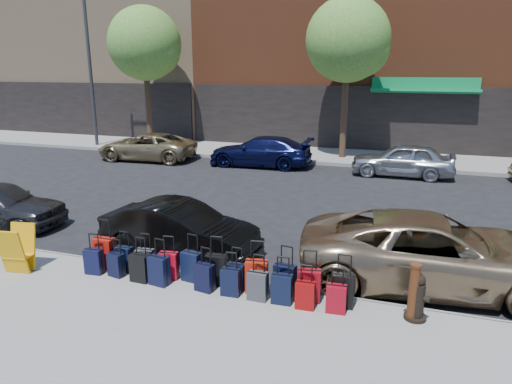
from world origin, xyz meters
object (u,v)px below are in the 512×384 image
(car_near_2, at_px, (432,252))
(car_far_2, at_px, (403,160))
(tree_left, at_px, (147,46))
(car_far_1, at_px, (260,151))
(fire_hydrant, at_px, (417,298))
(car_near_1, at_px, (180,229))
(streetlight, at_px, (93,61))
(car_far_0, at_px, (147,146))
(suitcase_front_5, at_px, (216,270))
(display_rack, at_px, (18,250))
(tree_center, at_px, (351,42))
(bollard, at_px, (414,292))

(car_near_2, height_order, car_far_2, car_near_2)
(tree_left, height_order, car_far_1, tree_left)
(fire_hydrant, height_order, car_near_1, car_near_1)
(car_far_2, bearing_deg, car_far_1, -90.23)
(streetlight, bearing_deg, car_far_0, -27.25)
(suitcase_front_5, distance_m, car_near_2, 4.34)
(tree_left, xyz_separation_m, display_rack, (5.77, -15.02, -4.78))
(tree_center, xyz_separation_m, suitcase_front_5, (-0.57, -14.25, -4.95))
(car_far_0, bearing_deg, car_far_1, 90.18)
(tree_center, distance_m, car_far_0, 10.65)
(car_near_1, height_order, car_near_2, car_near_2)
(tree_left, distance_m, suitcase_front_5, 18.06)
(streetlight, xyz_separation_m, suitcase_front_5, (12.87, -13.55, -4.20))
(suitcase_front_5, relative_size, car_far_0, 0.21)
(bollard, height_order, car_far_1, car_far_1)
(tree_center, bearing_deg, car_near_1, -99.43)
(display_rack, bearing_deg, tree_center, 62.78)
(streetlight, relative_size, suitcase_front_5, 8.12)
(tree_left, distance_m, car_far_2, 14.24)
(car_far_0, relative_size, car_far_1, 1.01)
(bollard, distance_m, car_near_2, 1.83)
(car_far_0, bearing_deg, suitcase_front_5, 33.41)
(car_near_1, xyz_separation_m, car_far_1, (-1.32, 10.21, 0.05))
(tree_center, bearing_deg, car_near_2, -74.75)
(display_rack, height_order, car_far_0, car_far_0)
(bollard, xyz_separation_m, car_near_2, (0.35, 1.79, 0.05))
(car_near_1, bearing_deg, suitcase_front_5, -128.68)
(suitcase_front_5, relative_size, fire_hydrant, 1.17)
(suitcase_front_5, bearing_deg, bollard, -10.34)
(bollard, relative_size, car_far_0, 0.22)
(suitcase_front_5, xyz_separation_m, fire_hydrant, (3.74, -0.13, 0.08))
(suitcase_front_5, bearing_deg, car_near_2, 14.32)
(suitcase_front_5, xyz_separation_m, display_rack, (-4.16, -0.77, 0.18))
(bollard, distance_m, car_far_0, 16.72)
(tree_left, relative_size, fire_hydrant, 8.63)
(streetlight, distance_m, car_far_1, 10.93)
(tree_center, distance_m, display_rack, 16.46)
(car_far_0, bearing_deg, display_rack, 16.22)
(bollard, bearing_deg, car_far_1, 118.92)
(fire_hydrant, height_order, car_far_1, car_far_1)
(tree_center, height_order, fire_hydrant, tree_center)
(tree_left, distance_m, car_far_1, 8.89)
(car_far_1, bearing_deg, car_far_0, -88.57)
(suitcase_front_5, distance_m, bollard, 3.68)
(tree_center, xyz_separation_m, fire_hydrant, (3.16, -14.38, -4.87))
(fire_hydrant, bearing_deg, car_near_2, 99.88)
(fire_hydrant, relative_size, car_near_1, 0.22)
(fire_hydrant, relative_size, display_rack, 0.86)
(car_near_2, bearing_deg, suitcase_front_5, 105.63)
(streetlight, distance_m, display_rack, 17.24)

